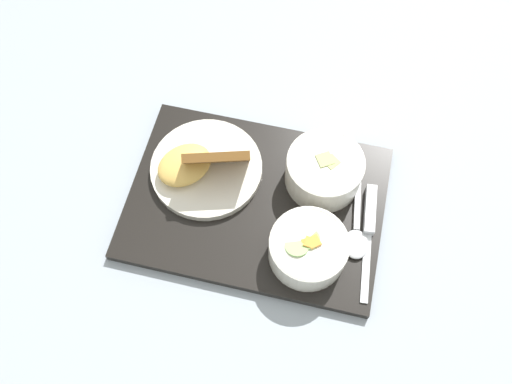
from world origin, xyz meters
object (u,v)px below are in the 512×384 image
Objects in this scene: knife at (370,216)px; spoon at (356,232)px; bowl_soup at (324,169)px; plate_main at (203,166)px; bowl_salad at (308,248)px.

knife is 1.36× the size of spoon.
bowl_soup is at bearing -146.71° from spoon.
plate_main is (0.19, 0.01, -0.02)m from bowl_soup.
bowl_salad is 0.97× the size of bowl_soup.
bowl_salad is 0.83× the size of spoon.
plate_main is 0.94× the size of knife.
knife is at bearing 142.02° from bowl_soup.
spoon is at bearing -32.84° from knife.
knife is at bearing 168.65° from plate_main.
bowl_soup is 0.10m from knife.
bowl_salad is at bearing -50.49° from knife.
plate_main is at bearing -99.39° from knife.
knife is at bearing 145.42° from spoon.
bowl_soup is at bearing -178.23° from plate_main.
spoon is at bearing 123.07° from bowl_soup.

